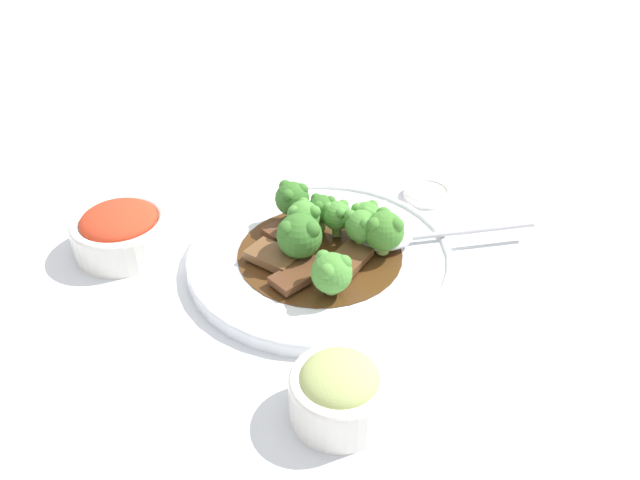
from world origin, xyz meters
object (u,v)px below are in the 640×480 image
object	(u,v)px
broccoli_floret_3	(361,226)
broccoli_floret_7	(384,230)
broccoli_floret_4	(299,235)
serving_spoon	(398,237)
sauce_dish	(427,193)
broccoli_floret_1	(303,216)
main_plate	(320,256)
beef_strip_1	(346,263)
side_bowl_kimchi	(121,230)
beef_strip_0	(283,229)
broccoli_floret_8	(292,198)
broccoli_floret_5	(332,272)
beef_strip_3	(273,255)
side_bowl_appetizer	(339,391)
broccoli_floret_0	(337,215)
beef_strip_2	(300,274)
broccoli_floret_6	(366,216)
broccoli_floret_2	(322,208)

from	to	relation	value
broccoli_floret_3	broccoli_floret_7	bearing A→B (deg)	52.38
broccoli_floret_4	serving_spoon	distance (m)	0.12
sauce_dish	broccoli_floret_1	bearing A→B (deg)	-72.57
main_plate	beef_strip_1	distance (m)	0.04
broccoli_floret_7	sauce_dish	bearing A→B (deg)	134.58
serving_spoon	side_bowl_kimchi	size ratio (longest dim) A/B	1.94
beef_strip_0	broccoli_floret_8	size ratio (longest dim) A/B	1.01
beef_strip_1	broccoli_floret_5	bearing A→B (deg)	-39.87
beef_strip_3	side_bowl_appetizer	distance (m)	0.22
broccoli_floret_0	beef_strip_2	bearing A→B (deg)	-46.50
main_plate	broccoli_floret_1	world-z (taller)	broccoli_floret_1
beef_strip_3	broccoli_floret_7	xyz separation A→B (m)	(0.03, 0.13, 0.03)
broccoli_floret_6	broccoli_floret_8	size ratio (longest dim) A/B	0.76
beef_strip_2	serving_spoon	xyz separation A→B (m)	(-0.03, 0.13, 0.00)
broccoli_floret_3	serving_spoon	bearing A→B (deg)	84.92
beef_strip_2	broccoli_floret_8	bearing A→B (deg)	166.60
broccoli_floret_1	side_bowl_appetizer	bearing A→B (deg)	-10.75
beef_strip_0	broccoli_floret_7	distance (m)	0.13
broccoli_floret_3	sauce_dish	bearing A→B (deg)	125.67
broccoli_floret_1	broccoli_floret_5	world-z (taller)	broccoli_floret_1
broccoli_floret_7	broccoli_floret_8	xyz separation A→B (m)	(-0.10, -0.08, 0.00)
broccoli_floret_4	sauce_dish	world-z (taller)	broccoli_floret_4
beef_strip_1	broccoli_floret_0	xyz separation A→B (m)	(-0.06, 0.01, 0.02)
serving_spoon	broccoli_floret_4	bearing A→B (deg)	-93.92
broccoli_floret_4	serving_spoon	xyz separation A→B (m)	(0.01, 0.12, -0.03)
broccoli_floret_5	side_bowl_kimchi	distance (m)	0.27
beef_strip_0	broccoli_floret_4	distance (m)	0.06
broccoli_floret_1	side_bowl_kimchi	size ratio (longest dim) A/B	0.44
beef_strip_1	broccoli_floret_6	world-z (taller)	broccoli_floret_6
beef_strip_0	serving_spoon	bearing A→B (deg)	62.52
main_plate	side_bowl_appetizer	size ratio (longest dim) A/B	3.52
beef_strip_2	side_bowl_appetizer	world-z (taller)	side_bowl_appetizer
beef_strip_1	beef_strip_3	xyz separation A→B (m)	(-0.04, -0.08, 0.00)
broccoli_floret_7	broccoli_floret_8	size ratio (longest dim) A/B	0.99
broccoli_floret_7	side_bowl_kimchi	size ratio (longest dim) A/B	0.46
broccoli_floret_2	side_bowl_kimchi	size ratio (longest dim) A/B	0.40
side_bowl_kimchi	broccoli_floret_1	bearing A→B (deg)	70.12
broccoli_floret_5	serving_spoon	size ratio (longest dim) A/B	0.21
main_plate	sauce_dish	size ratio (longest dim) A/B	4.84
beef_strip_3	broccoli_floret_7	bearing A→B (deg)	77.41
broccoli_floret_6	sauce_dish	distance (m)	0.15
broccoli_floret_5	side_bowl_kimchi	xyz separation A→B (m)	(-0.18, -0.21, -0.02)
beef_strip_3	broccoli_floret_6	distance (m)	0.13
beef_strip_1	broccoli_floret_1	size ratio (longest dim) A/B	1.53
broccoli_floret_1	serving_spoon	world-z (taller)	broccoli_floret_1
broccoli_floret_7	serving_spoon	world-z (taller)	broccoli_floret_7
broccoli_floret_1	serving_spoon	size ratio (longest dim) A/B	0.23
broccoli_floret_3	broccoli_floret_7	size ratio (longest dim) A/B	0.93
beef_strip_0	broccoli_floret_5	distance (m)	0.13
beef_strip_3	serving_spoon	world-z (taller)	serving_spoon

